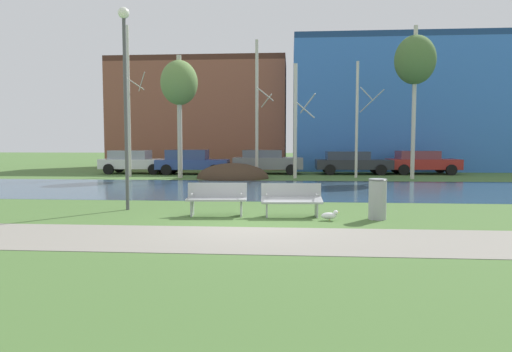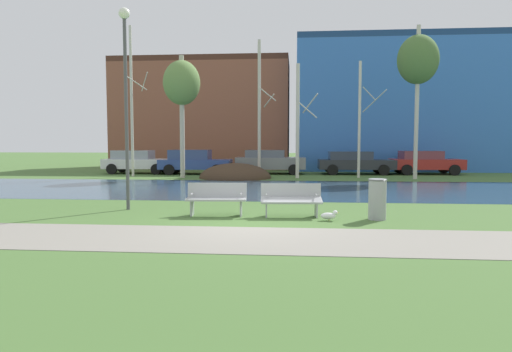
{
  "view_description": "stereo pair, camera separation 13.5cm",
  "coord_description": "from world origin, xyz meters",
  "px_view_note": "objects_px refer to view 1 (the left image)",
  "views": [
    {
      "loc": [
        0.98,
        -10.76,
        1.98
      ],
      "look_at": [
        -0.01,
        2.05,
        1.02
      ],
      "focal_mm": 32.17,
      "sensor_mm": 36.0,
      "label": 1
    },
    {
      "loc": [
        1.11,
        -10.75,
        1.98
      ],
      "look_at": [
        -0.01,
        2.05,
        1.02
      ],
      "focal_mm": 32.17,
      "sensor_mm": 36.0,
      "label": 2
    }
  ],
  "objects_px": {
    "seagull": "(330,215)",
    "parked_hatch_third_grey": "(267,161)",
    "bench_right": "(291,199)",
    "streetlamp": "(125,77)",
    "trash_bin": "(377,198)",
    "parked_wagon_fourth_dark": "(351,162)",
    "parked_van_nearest_white": "(134,161)",
    "parked_suv_fifth_red": "(421,162)",
    "bench_left": "(217,198)",
    "parked_sedan_second_blue": "(191,161)"
  },
  "relations": [
    {
      "from": "seagull",
      "to": "parked_hatch_third_grey",
      "type": "distance_m",
      "value": 16.81
    },
    {
      "from": "bench_right",
      "to": "streetlamp",
      "type": "distance_m",
      "value": 5.88
    },
    {
      "from": "trash_bin",
      "to": "parked_wagon_fourth_dark",
      "type": "relative_size",
      "value": 0.23
    },
    {
      "from": "parked_van_nearest_white",
      "to": "streetlamp",
      "type": "bearing_deg",
      "value": -71.41
    },
    {
      "from": "trash_bin",
      "to": "streetlamp",
      "type": "xyz_separation_m",
      "value": [
        -6.95,
        1.12,
        3.27
      ]
    },
    {
      "from": "bench_right",
      "to": "streetlamp",
      "type": "height_order",
      "value": "streetlamp"
    },
    {
      "from": "bench_right",
      "to": "trash_bin",
      "type": "distance_m",
      "value": 2.2
    },
    {
      "from": "seagull",
      "to": "parked_suv_fifth_red",
      "type": "relative_size",
      "value": 0.11
    },
    {
      "from": "parked_hatch_third_grey",
      "to": "bench_left",
      "type": "bearing_deg",
      "value": -91.72
    },
    {
      "from": "bench_left",
      "to": "parked_wagon_fourth_dark",
      "type": "height_order",
      "value": "parked_wagon_fourth_dark"
    },
    {
      "from": "bench_left",
      "to": "trash_bin",
      "type": "bearing_deg",
      "value": -3.49
    },
    {
      "from": "bench_right",
      "to": "parked_sedan_second_blue",
      "type": "relative_size",
      "value": 0.38
    },
    {
      "from": "bench_left",
      "to": "parked_sedan_second_blue",
      "type": "bearing_deg",
      "value": 104.84
    },
    {
      "from": "parked_wagon_fourth_dark",
      "to": "parked_suv_fifth_red",
      "type": "relative_size",
      "value": 1.08
    },
    {
      "from": "parked_hatch_third_grey",
      "to": "parked_wagon_fourth_dark",
      "type": "xyz_separation_m",
      "value": [
        5.16,
        0.14,
        -0.04
      ]
    },
    {
      "from": "trash_bin",
      "to": "streetlamp",
      "type": "height_order",
      "value": "streetlamp"
    },
    {
      "from": "seagull",
      "to": "parked_wagon_fourth_dark",
      "type": "xyz_separation_m",
      "value": [
        2.69,
        16.76,
        0.61
      ]
    },
    {
      "from": "trash_bin",
      "to": "parked_hatch_third_grey",
      "type": "height_order",
      "value": "parked_hatch_third_grey"
    },
    {
      "from": "bench_right",
      "to": "bench_left",
      "type": "bearing_deg",
      "value": 180.0
    },
    {
      "from": "bench_left",
      "to": "seagull",
      "type": "xyz_separation_m",
      "value": [
        2.95,
        -0.55,
        -0.34
      ]
    },
    {
      "from": "trash_bin",
      "to": "seagull",
      "type": "bearing_deg",
      "value": -166.49
    },
    {
      "from": "bench_right",
      "to": "streetlamp",
      "type": "relative_size",
      "value": 0.28
    },
    {
      "from": "parked_hatch_third_grey",
      "to": "parked_sedan_second_blue",
      "type": "bearing_deg",
      "value": -172.4
    },
    {
      "from": "parked_van_nearest_white",
      "to": "parked_hatch_third_grey",
      "type": "height_order",
      "value": "parked_hatch_third_grey"
    },
    {
      "from": "seagull",
      "to": "streetlamp",
      "type": "relative_size",
      "value": 0.08
    },
    {
      "from": "bench_left",
      "to": "parked_wagon_fourth_dark",
      "type": "relative_size",
      "value": 0.36
    },
    {
      "from": "streetlamp",
      "to": "bench_right",
      "type": "bearing_deg",
      "value": -10.33
    },
    {
      "from": "parked_sedan_second_blue",
      "to": "parked_wagon_fourth_dark",
      "type": "xyz_separation_m",
      "value": [
        9.74,
        0.75,
        -0.04
      ]
    },
    {
      "from": "parked_sedan_second_blue",
      "to": "parked_wagon_fourth_dark",
      "type": "distance_m",
      "value": 9.77
    },
    {
      "from": "parked_sedan_second_blue",
      "to": "trash_bin",
      "type": "bearing_deg",
      "value": -62.23
    },
    {
      "from": "trash_bin",
      "to": "bench_right",
      "type": "bearing_deg",
      "value": 173.36
    },
    {
      "from": "parked_hatch_third_grey",
      "to": "parked_suv_fifth_red",
      "type": "distance_m",
      "value": 9.43
    },
    {
      "from": "bench_left",
      "to": "parked_hatch_third_grey",
      "type": "bearing_deg",
      "value": 88.28
    },
    {
      "from": "bench_right",
      "to": "parked_sedan_second_blue",
      "type": "bearing_deg",
      "value": 111.5
    },
    {
      "from": "bench_left",
      "to": "parked_suv_fifth_red",
      "type": "relative_size",
      "value": 0.39
    },
    {
      "from": "streetlamp",
      "to": "parked_van_nearest_white",
      "type": "xyz_separation_m",
      "value": [
        -5.01,
        14.9,
        -3.05
      ]
    },
    {
      "from": "bench_right",
      "to": "parked_hatch_third_grey",
      "type": "distance_m",
      "value": 16.14
    },
    {
      "from": "seagull",
      "to": "parked_wagon_fourth_dark",
      "type": "distance_m",
      "value": 16.98
    },
    {
      "from": "trash_bin",
      "to": "parked_suv_fifth_red",
      "type": "distance_m",
      "value": 17.77
    },
    {
      "from": "trash_bin",
      "to": "parked_suv_fifth_red",
      "type": "relative_size",
      "value": 0.25
    },
    {
      "from": "parked_van_nearest_white",
      "to": "parked_suv_fifth_red",
      "type": "distance_m",
      "value": 17.69
    },
    {
      "from": "seagull",
      "to": "parked_suv_fifth_red",
      "type": "height_order",
      "value": "parked_suv_fifth_red"
    },
    {
      "from": "streetlamp",
      "to": "parked_suv_fifth_red",
      "type": "distance_m",
      "value": 20.4
    },
    {
      "from": "parked_van_nearest_white",
      "to": "parked_hatch_third_grey",
      "type": "bearing_deg",
      "value": 2.09
    },
    {
      "from": "bench_right",
      "to": "streetlamp",
      "type": "xyz_separation_m",
      "value": [
        -4.76,
        0.87,
        3.34
      ]
    },
    {
      "from": "bench_right",
      "to": "trash_bin",
      "type": "bearing_deg",
      "value": -6.64
    },
    {
      "from": "seagull",
      "to": "parked_suv_fifth_red",
      "type": "distance_m",
      "value": 18.48
    },
    {
      "from": "parked_van_nearest_white",
      "to": "bench_right",
      "type": "bearing_deg",
      "value": -58.21
    },
    {
      "from": "seagull",
      "to": "bench_right",
      "type": "bearing_deg",
      "value": 150.29
    },
    {
      "from": "parked_van_nearest_white",
      "to": "parked_sedan_second_blue",
      "type": "bearing_deg",
      "value": -4.81
    }
  ]
}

